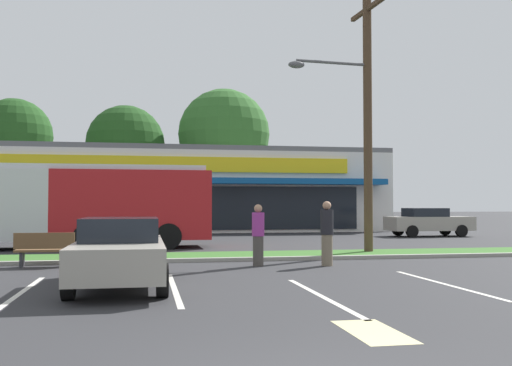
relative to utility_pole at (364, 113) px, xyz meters
The scene contains 18 objects.
grass_median 7.61m from the utility_pole, behind, with size 56.00×2.20×0.12m, color #386B28.
curb_lip 7.74m from the utility_pole, 165.83° to the right, with size 56.00×0.24×0.12m, color #99968C.
parking_stripe_0 12.93m from the utility_pole, 144.65° to the right, with size 0.12×4.80×0.01m, color silver.
parking_stripe_1 10.88m from the utility_pole, 134.35° to the right, with size 0.12×4.80×0.01m, color silver.
parking_stripe_2 10.60m from the utility_pole, 115.97° to the right, with size 0.12×4.80×0.01m, color silver.
parking_stripe_3 8.87m from the utility_pole, 97.73° to the right, with size 0.12×4.80×0.01m, color silver.
lot_arrow 13.26m from the utility_pole, 110.59° to the right, with size 0.70×1.60×0.01m, color beige.
storefront_building 22.20m from the utility_pole, 109.48° to the left, with size 30.82×11.52×5.30m.
tree_left 33.67m from the utility_pole, 121.12° to the left, with size 5.83×5.83×9.90m.
tree_mid_left 34.13m from the utility_pole, 105.49° to the left, with size 6.75×6.75×10.29m.
tree_mid 32.55m from the utility_pole, 90.98° to the left, with size 8.07×8.07×11.94m.
utility_pole is the anchor object (origin of this frame).
city_bus 11.87m from the utility_pole, 154.94° to the left, with size 11.10×2.73×3.25m.
bus_stop_bench 11.21m from the utility_pole, 168.31° to the right, with size 1.60×0.45×0.95m.
car_0 13.53m from the utility_pole, 53.61° to the left, with size 4.52×1.94×1.52m.
car_2 11.07m from the utility_pole, 140.37° to the right, with size 1.89×4.68×1.44m.
pedestrian_near_bench 6.55m from the utility_pole, 145.69° to the right, with size 0.35×0.35×1.73m.
pedestrian_by_pole 5.64m from the utility_pole, 126.12° to the right, with size 0.37×0.37×1.82m.
Camera 1 is at (-1.53, -4.91, 1.73)m, focal length 41.37 mm.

